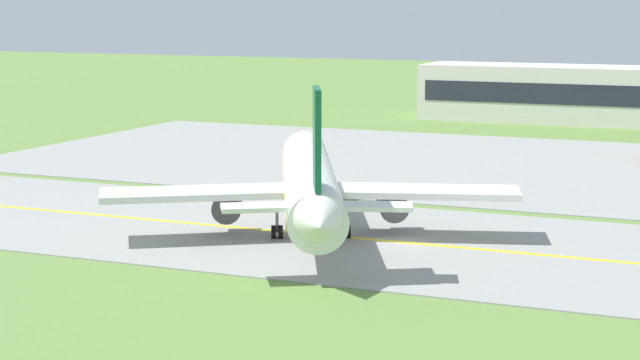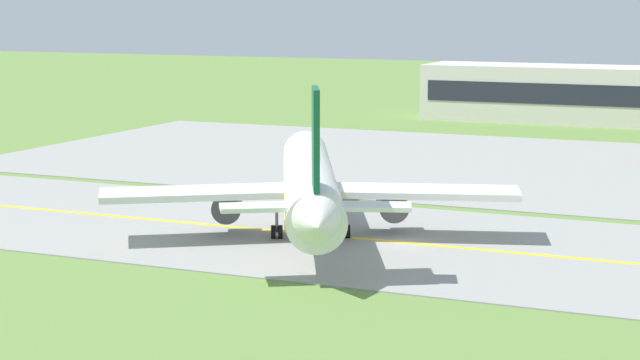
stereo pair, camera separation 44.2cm
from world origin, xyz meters
name	(u,v)px [view 2 (the right image)]	position (x,y,z in m)	size (l,w,h in m)	color
ground_plane	(402,244)	(0.00, 0.00, 0.00)	(500.00, 500.00, 0.00)	olive
taxiway_strip	(402,243)	(0.00, 0.00, 0.05)	(240.00, 28.00, 0.10)	gray
apron_pad	(622,173)	(10.00, 42.00, 0.05)	(140.00, 52.00, 0.10)	gray
taxiway_centreline	(402,242)	(0.00, 0.00, 0.11)	(220.00, 0.60, 0.01)	yellow
airplane_lead	(310,183)	(-7.66, 0.11, 4.13)	(30.78, 37.17, 12.70)	white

